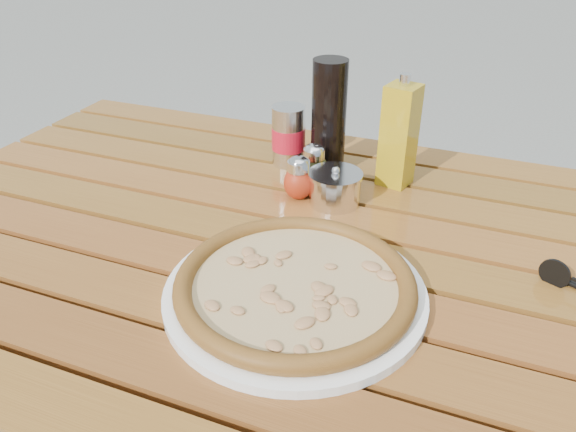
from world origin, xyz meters
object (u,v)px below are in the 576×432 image
at_px(pepper_shaker, 299,179).
at_px(dark_bottle, 329,117).
at_px(table, 284,276).
at_px(plate, 295,293).
at_px(olive_oil_cruet, 399,135).
at_px(parmesan_tin, 335,188).
at_px(oregano_shaker, 314,166).
at_px(pizza, 295,284).
at_px(soda_can, 289,136).

bearing_deg(pepper_shaker, dark_bottle, 84.56).
xyz_separation_m(pepper_shaker, dark_bottle, (0.01, 0.13, 0.07)).
relative_size(table, plate, 3.89).
distance_m(olive_oil_cruet, parmesan_tin, 0.16).
bearing_deg(oregano_shaker, plate, -74.90).
relative_size(plate, pizza, 0.87).
distance_m(soda_can, olive_oil_cruet, 0.22).
distance_m(oregano_shaker, dark_bottle, 0.10).
bearing_deg(table, parmesan_tin, 73.92).
bearing_deg(pizza, dark_bottle, 102.03).
xyz_separation_m(plate, oregano_shaker, (-0.09, 0.33, 0.03)).
xyz_separation_m(pizza, pepper_shaker, (-0.10, 0.27, 0.02)).
relative_size(soda_can, parmesan_tin, 0.97).
distance_m(table, pepper_shaker, 0.18).
relative_size(table, pizza, 3.38).
relative_size(pepper_shaker, dark_bottle, 0.37).
bearing_deg(dark_bottle, soda_can, 179.17).
distance_m(table, pizza, 0.18).
height_order(plate, pizza, pizza).
xyz_separation_m(oregano_shaker, soda_can, (-0.08, 0.07, 0.02)).
xyz_separation_m(table, pepper_shaker, (-0.03, 0.14, 0.11)).
relative_size(table, soda_can, 11.67).
xyz_separation_m(table, plate, (0.07, -0.13, 0.08)).
relative_size(pizza, olive_oil_cruet, 1.97).
bearing_deg(parmesan_tin, dark_bottle, 113.93).
bearing_deg(pepper_shaker, soda_can, 118.61).
bearing_deg(pizza, parmesan_tin, 96.29).
xyz_separation_m(table, parmesan_tin, (0.04, 0.14, 0.11)).
distance_m(table, plate, 0.17).
relative_size(pizza, oregano_shaker, 5.05).
bearing_deg(table, oregano_shaker, 95.23).
bearing_deg(oregano_shaker, soda_can, 138.82).
bearing_deg(pizza, olive_oil_cruet, 82.44).
bearing_deg(parmesan_tin, pizza, -83.71).
relative_size(pizza, dark_bottle, 1.88).
relative_size(pepper_shaker, parmesan_tin, 0.66).
height_order(pepper_shaker, dark_bottle, dark_bottle).
height_order(pizza, pepper_shaker, pepper_shaker).
bearing_deg(table, pepper_shaker, 100.71).
relative_size(oregano_shaker, soda_can, 0.68).
bearing_deg(plate, parmesan_tin, 96.29).
bearing_deg(plate, oregano_shaker, 105.10).
distance_m(plate, olive_oil_cruet, 0.41).
height_order(pizza, soda_can, soda_can).
distance_m(plate, parmesan_tin, 0.28).
xyz_separation_m(plate, parmesan_tin, (-0.03, 0.27, 0.02)).
bearing_deg(plate, olive_oil_cruet, 82.44).
height_order(table, pizza, pizza).
relative_size(table, parmesan_tin, 11.35).
bearing_deg(plate, pizza, -135.00).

